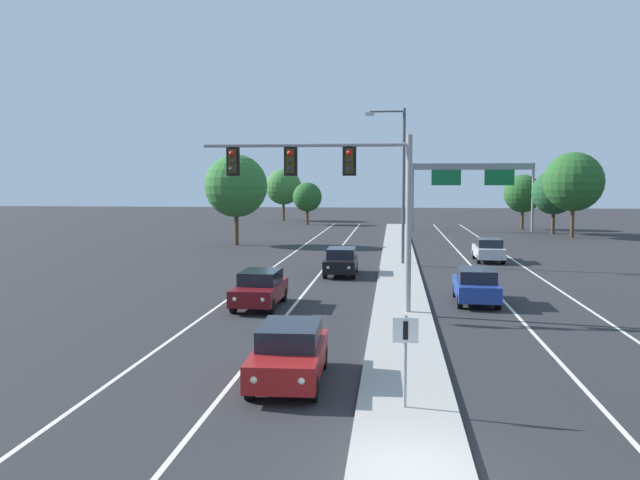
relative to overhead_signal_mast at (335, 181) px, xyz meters
The scene contains 21 objects.
ground_plane 16.62m from the overhead_signal_mast, 79.95° to the right, with size 260.00×260.00×0.00m, color #28282B.
median_island 6.60m from the overhead_signal_mast, 43.05° to the left, with size 2.40×110.00×0.15m, color #9E9B93.
lane_stripe_oncoming_center 11.20m from the overhead_signal_mast, 101.61° to the left, with size 0.14×100.00×0.01m, color silver.
lane_stripe_receding_center 13.30m from the overhead_signal_mast, 52.11° to the left, with size 0.14×100.00×0.01m, color silver.
edge_stripe_left 12.22m from the overhead_signal_mast, 118.84° to the left, with size 0.14×100.00×0.01m, color silver.
edge_stripe_right 15.39m from the overhead_signal_mast, 41.67° to the left, with size 0.14×100.00×0.01m, color silver.
overhead_signal_mast is the anchor object (origin of this frame).
median_sign_post 12.75m from the overhead_signal_mast, 77.23° to the right, with size 0.60×0.10×2.20m.
street_lamp_median 16.73m from the overhead_signal_mast, 80.47° to the left, with size 2.58×0.28×10.00m.
car_oncoming_red 10.76m from the overhead_signal_mast, 92.41° to the right, with size 1.91×4.51×1.58m.
car_oncoming_darkred 5.91m from the overhead_signal_mast, 160.80° to the left, with size 1.85×4.48×1.58m.
car_oncoming_black 12.54m from the overhead_signal_mast, 93.23° to the left, with size 1.86×4.48×1.58m.
car_receding_blue 8.30m from the overhead_signal_mast, 27.26° to the left, with size 1.90×4.50×1.58m.
car_receding_silver 21.87m from the overhead_signal_mast, 65.48° to the left, with size 1.88×4.49×1.58m.
highway_sign_gantry 49.29m from the overhead_signal_mast, 77.18° to the left, with size 13.28×0.42×7.50m.
tree_far_left_a 31.32m from the overhead_signal_mast, 110.72° to the left, with size 5.38×5.38×7.79m.
tree_far_left_c 58.00m from the overhead_signal_mast, 98.47° to the left, with size 3.71×3.71×5.36m.
tree_far_right_a 54.39m from the overhead_signal_mast, 71.75° to the left, with size 4.34×4.34×6.28m.
tree_far_left_b 67.05m from the overhead_signal_mast, 101.16° to the left, with size 5.00×5.00×7.24m.
tree_far_right_c 48.74m from the overhead_signal_mast, 67.14° to the left, with size 4.57×4.57×6.61m.
tree_far_right_b 44.97m from the overhead_signal_mast, 64.00° to the left, with size 5.75×5.75×8.32m.
Camera 1 is at (-0.36, -12.04, 5.47)m, focal length 37.86 mm.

